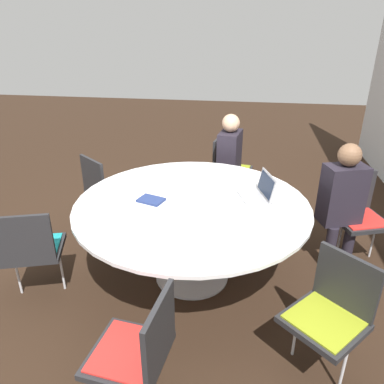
{
  "coord_description": "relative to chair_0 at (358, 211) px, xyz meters",
  "views": [
    {
      "loc": [
        2.76,
        0.4,
        2.16
      ],
      "look_at": [
        0.0,
        0.0,
        0.86
      ],
      "focal_mm": 35.0,
      "sensor_mm": 36.0,
      "label": 1
    }
  ],
  "objects": [
    {
      "name": "person_0",
      "position": [
        0.15,
        -0.2,
        0.2
      ],
      "size": [
        0.33,
        0.41,
        1.2
      ],
      "rotation": [
        0.0,
        0.0,
        5.03
      ],
      "color": "#231E28",
      "rests_on": "ground_plane"
    },
    {
      "name": "chair_5",
      "position": [
        1.41,
        -0.5,
        0.0
      ],
      "size": [
        0.61,
        0.61,
        0.85
      ],
      "rotation": [
        0.0,
        0.0,
        10.25
      ],
      "color": "#262628",
      "rests_on": "ground_plane"
    },
    {
      "name": "chair_1",
      "position": [
        -1.03,
        -1.29,
        0.0
      ],
      "size": [
        0.51,
        0.49,
        0.85
      ],
      "rotation": [
        0.0,
        0.0,
        6.11
      ],
      "color": "#262628",
      "rests_on": "ground_plane"
    },
    {
      "name": "laptop",
      "position": [
        0.39,
        -0.96,
        0.31
      ],
      "size": [
        0.38,
        0.33,
        0.21
      ],
      "rotation": [
        0.0,
        0.0,
        0.32
      ],
      "color": "#99999E",
      "rests_on": "conference_table"
    },
    {
      "name": "conference_table",
      "position": [
        0.57,
        -1.51,
        0.16
      ],
      "size": [
        1.96,
        1.96,
        0.76
      ],
      "color": "#B7B7BC",
      "rests_on": "ground_plane"
    },
    {
      "name": "chair_0",
      "position": [
        0.0,
        0.0,
        0.0
      ],
      "size": [
        0.54,
        0.55,
        0.85
      ],
      "rotation": [
        0.0,
        0.0,
        5.03
      ],
      "color": "#262628",
      "rests_on": "ground_plane"
    },
    {
      "name": "person_1",
      "position": [
        -0.78,
        -1.25,
        0.2
      ],
      "size": [
        0.39,
        0.3,
        1.2
      ],
      "rotation": [
        0.0,
        0.0,
        6.11
      ],
      "color": "#231E28",
      "rests_on": "ground_plane"
    },
    {
      "name": "coffee_cup",
      "position": [
        0.36,
        -1.55,
        0.3
      ],
      "size": [
        0.09,
        0.09,
        0.09
      ],
      "color": "white",
      "rests_on": "conference_table"
    },
    {
      "name": "ground_plane",
      "position": [
        0.57,
        -1.51,
        -0.5
      ],
      "size": [
        16.0,
        16.0,
        0.0
      ],
      "primitive_type": "plane",
      "color": "black"
    },
    {
      "name": "spiral_notebook",
      "position": [
        0.59,
        -1.85,
        0.27
      ],
      "size": [
        0.21,
        0.25,
        0.02
      ],
      "color": "navy",
      "rests_on": "conference_table"
    },
    {
      "name": "chair_3",
      "position": [
        1.02,
        -2.74,
        0.0
      ],
      "size": [
        0.53,
        0.54,
        0.85
      ],
      "rotation": [
        0.0,
        0.0,
        8.15
      ],
      "color": "#262628",
      "rests_on": "ground_plane"
    },
    {
      "name": "chair_4",
      "position": [
        1.88,
        -1.62,
        0.0
      ],
      "size": [
        0.49,
        0.47,
        0.85
      ],
      "rotation": [
        0.0,
        0.0,
        9.29
      ],
      "color": "#262628",
      "rests_on": "ground_plane"
    },
    {
      "name": "chair_2",
      "position": [
        -0.19,
        -2.58,
        0.0
      ],
      "size": [
        0.6,
        0.61,
        0.85
      ],
      "rotation": [
        0.0,
        0.0,
        7.18
      ],
      "color": "#262628",
      "rests_on": "ground_plane"
    }
  ]
}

